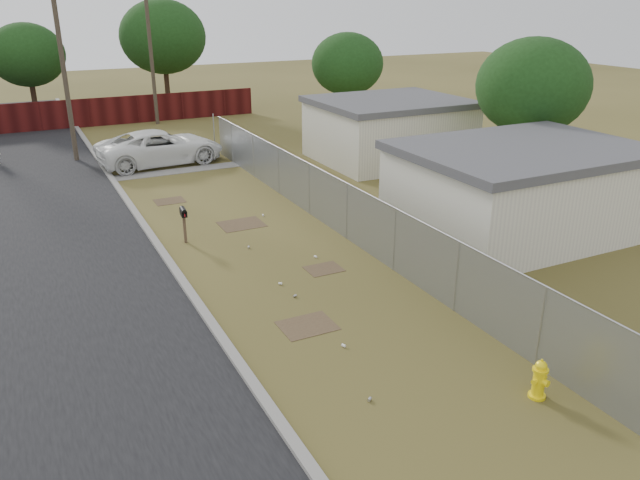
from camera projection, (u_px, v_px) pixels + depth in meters
ground at (264, 254)px, 20.53m from camera, size 120.00×120.00×0.00m
street at (27, 212)px, 24.42m from camera, size 15.10×60.00×0.12m
chainlink_fence at (333, 208)px, 22.39m from camera, size 0.10×27.06×2.02m
privacy_fence at (23, 118)px, 38.53m from camera, size 30.00×0.12×1.80m
utility_poles at (61, 58)px, 34.50m from camera, size 12.60×8.24×9.00m
houses at (447, 156)px, 26.61m from camera, size 9.30×17.24×3.10m
horizon_trees at (134, 52)px, 38.81m from camera, size 33.32×31.94×7.78m
fire_hydrant at (539, 380)px, 13.03m from camera, size 0.43×0.44×0.92m
mailbox at (184, 215)px, 21.10m from camera, size 0.23×0.55×1.26m
pickup_truck at (161, 147)px, 31.15m from camera, size 6.43×3.43×1.72m
scattered_litter at (296, 281)px, 18.44m from camera, size 2.48×12.09×0.07m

